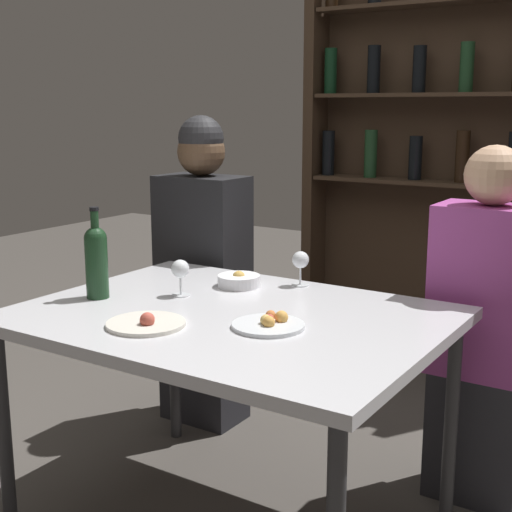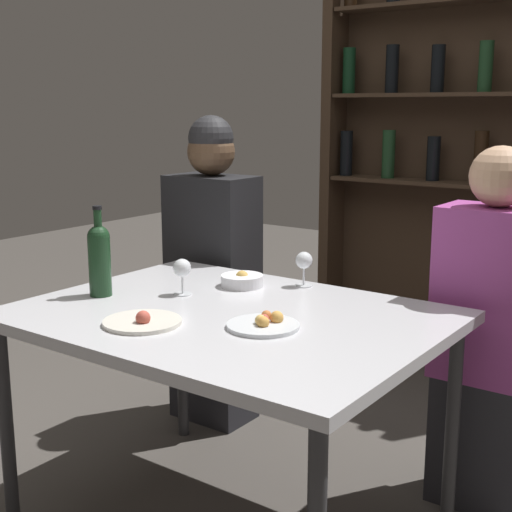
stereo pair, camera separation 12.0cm
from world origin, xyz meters
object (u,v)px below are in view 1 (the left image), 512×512
Objects in this scene: wine_bottle at (96,258)px; wine_glass_0 at (300,262)px; wine_glass_1 at (180,271)px; food_plate_0 at (269,324)px; seated_person_left at (203,276)px; seated_person_right at (484,337)px; food_plate_1 at (146,323)px; snack_bowl at (239,280)px.

wine_glass_0 is (0.48, 0.50, -0.05)m from wine_bottle.
wine_bottle is at bearing -141.94° from wine_glass_1.
seated_person_left reaches higher than food_plate_0.
wine_glass_1 is (0.21, 0.17, -0.05)m from wine_bottle.
seated_person_left is 1.07× the size of seated_person_right.
wine_glass_0 is 0.09× the size of seated_person_left.
wine_bottle is at bearing -145.85° from seated_person_right.
food_plate_1 is 1.54× the size of snack_bowl.
wine_glass_1 is 0.45m from food_plate_0.
food_plate_1 is (0.34, -0.15, -0.12)m from wine_bottle.
wine_glass_0 is 1.01× the size of wine_glass_1.
food_plate_1 is (0.13, -0.31, -0.08)m from wine_glass_1.
snack_bowl is at bearing -39.82° from seated_person_left.
wine_bottle is at bearing -133.81° from wine_glass_0.
food_plate_0 is at bearing 30.81° from food_plate_1.
seated_person_right is (0.72, 0.87, -0.15)m from food_plate_1.
wine_glass_1 reaches higher than food_plate_1.
seated_person_right reaches higher than snack_bowl.
wine_glass_1 is at bearing -146.89° from seated_person_right.
food_plate_0 is at bearing -42.44° from seated_person_left.
food_plate_0 is at bearing -17.46° from wine_glass_1.
wine_glass_0 is 0.54× the size of food_plate_1.
seated_person_right is at bearing 33.11° from wine_glass_1.
food_plate_0 is 0.17× the size of seated_person_right.
wine_glass_0 and wine_glass_1 have the same top height.
wine_bottle is at bearing -129.47° from snack_bowl.
wine_bottle is 2.46× the size of wine_glass_1.
wine_bottle is 2.45× the size of wine_glass_0.
wine_glass_0 is at bearing 46.19° from wine_bottle.
wine_bottle reaches higher than wine_glass_1.
seated_person_right is (0.58, 0.22, -0.23)m from wine_glass_0.
seated_person_left is at bearing 180.00° from seated_person_right.
seated_person_left is at bearing 159.42° from wine_glass_0.
wine_glass_0 is at bearing 51.32° from wine_glass_1.
snack_bowl is at bearing 93.58° from food_plate_1.
seated_person_right reaches higher than wine_glass_0.
seated_person_left reaches higher than food_plate_1.
wine_glass_0 is 0.50m from food_plate_0.
food_plate_0 is (0.16, -0.47, -0.08)m from wine_glass_0.
wine_glass_1 is 0.09× the size of seated_person_left.
wine_glass_1 is (-0.26, -0.33, -0.00)m from wine_glass_0.
seated_person_left is (-0.11, 0.72, -0.22)m from wine_bottle.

